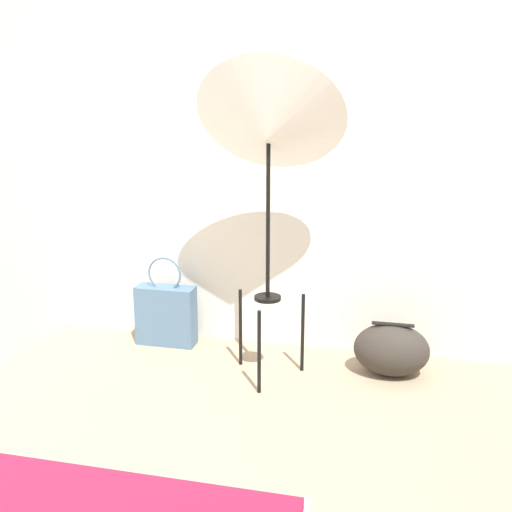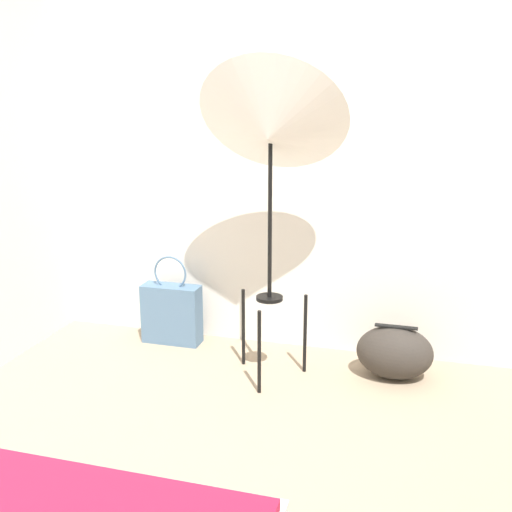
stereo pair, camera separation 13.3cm
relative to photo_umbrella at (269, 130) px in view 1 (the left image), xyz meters
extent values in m
cube|color=silver|center=(-0.12, 0.48, -0.06)|extent=(8.00, 0.05, 2.60)
cylinder|color=black|center=(0.00, -0.21, -1.13)|extent=(0.02, 0.02, 0.46)
cylinder|color=black|center=(-0.18, 0.10, -1.13)|extent=(0.02, 0.02, 0.46)
cylinder|color=black|center=(0.18, 0.10, -1.13)|extent=(0.02, 0.02, 0.46)
cylinder|color=black|center=(0.00, 0.00, -0.90)|extent=(0.15, 0.15, 0.02)
cylinder|color=black|center=(0.00, 0.00, -0.44)|extent=(0.02, 0.02, 0.91)
cone|color=white|center=(0.00, 0.00, 0.01)|extent=(0.79, 0.65, 0.70)
cube|color=slate|center=(-0.71, 0.30, -1.17)|extent=(0.37, 0.14, 0.38)
torus|color=slate|center=(-0.71, 0.30, -0.90)|extent=(0.22, 0.01, 0.22)
ellipsoid|color=#332D28|center=(0.68, 0.17, -1.21)|extent=(0.42, 0.30, 0.30)
cube|color=black|center=(0.68, 0.17, -1.06)|extent=(0.23, 0.04, 0.01)
camera|label=1|loc=(0.63, -3.03, 0.16)|focal=42.00mm
camera|label=2|loc=(0.76, -3.00, 0.16)|focal=42.00mm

